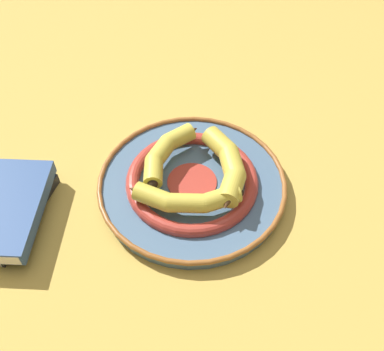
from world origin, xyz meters
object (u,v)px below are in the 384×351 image
object	(u,v)px
decorative_bowl	(192,183)
book_stack	(0,209)
banana_a	(166,152)
banana_c	(228,166)
banana_b	(185,199)

from	to	relation	value
decorative_bowl	book_stack	world-z (taller)	book_stack
decorative_bowl	banana_a	distance (m)	0.08
banana_a	decorative_bowl	bearing A→B (deg)	73.98
banana_c	book_stack	xyz separation A→B (m)	(0.42, 0.01, -0.03)
banana_b	book_stack	bearing A→B (deg)	-178.31
banana_c	book_stack	world-z (taller)	banana_c
decorative_bowl	banana_a	world-z (taller)	banana_a
decorative_bowl	banana_a	bearing A→B (deg)	-52.16
decorative_bowl	book_stack	distance (m)	0.35
decorative_bowl	banana_b	bearing A→B (deg)	70.01
banana_a	book_stack	distance (m)	0.32
banana_a	book_stack	xyz separation A→B (m)	(0.31, 0.07, -0.03)
book_stack	banana_b	bearing A→B (deg)	102.89
decorative_bowl	book_stack	bearing A→B (deg)	1.88
banana_a	banana_b	distance (m)	0.12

